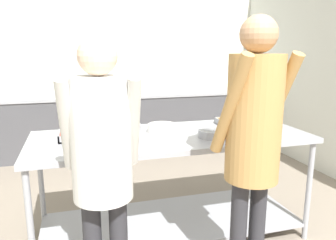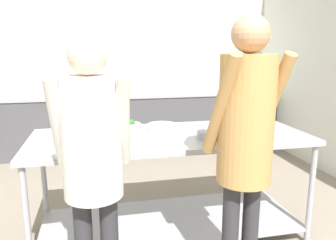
# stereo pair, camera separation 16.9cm
# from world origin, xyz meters

# --- Properties ---
(wall_rear) EXTENTS (4.38, 0.06, 2.65)m
(wall_rear) POSITION_xyz_m (0.00, 4.37, 1.32)
(wall_rear) COLOR silver
(wall_rear) RESTS_ON ground_plane
(back_counter) EXTENTS (4.22, 0.65, 0.89)m
(back_counter) POSITION_xyz_m (-0.00, 4.00, 0.45)
(back_counter) COLOR #4C4C51
(back_counter) RESTS_ON ground_plane
(serving_counter) EXTENTS (2.21, 0.86, 0.88)m
(serving_counter) POSITION_xyz_m (-0.13, 1.51, 0.59)
(serving_counter) COLOR #9EA0A8
(serving_counter) RESTS_ON ground_plane
(serving_tray_roast) EXTENTS (0.40, 0.26, 0.05)m
(serving_tray_roast) POSITION_xyz_m (-0.80, 1.61, 0.90)
(serving_tray_roast) COLOR #9EA0A8
(serving_tray_roast) RESTS_ON serving_counter
(broccoli_bowl) EXTENTS (0.22, 0.22, 0.10)m
(broccoli_bowl) POSITION_xyz_m (-0.45, 1.71, 0.91)
(broccoli_bowl) COLOR #B2B2B7
(broccoli_bowl) RESTS_ON serving_counter
(plate_stack) EXTENTS (0.25, 0.25, 0.07)m
(plate_stack) POSITION_xyz_m (-0.18, 1.59, 0.91)
(plate_stack) COLOR white
(plate_stack) RESTS_ON serving_counter
(sauce_pan) EXTENTS (0.36, 0.22, 0.06)m
(sauce_pan) POSITION_xyz_m (0.16, 1.35, 0.91)
(sauce_pan) COLOR #9EA0A8
(sauce_pan) RESTS_ON serving_counter
(serving_tray_vegetables) EXTENTS (0.37, 0.34, 0.05)m
(serving_tray_vegetables) POSITION_xyz_m (0.56, 1.63, 0.90)
(serving_tray_vegetables) COLOR #9EA0A8
(serving_tray_vegetables) RESTS_ON serving_counter
(guest_serving_left) EXTENTS (0.44, 0.34, 1.63)m
(guest_serving_left) POSITION_xyz_m (-0.74, 0.81, 1.01)
(guest_serving_left) COLOR #2D2D33
(guest_serving_left) RESTS_ON ground_plane
(guest_serving_right) EXTENTS (0.45, 0.38, 1.74)m
(guest_serving_right) POSITION_xyz_m (0.12, 0.69, 1.09)
(guest_serving_right) COLOR #2D2D33
(guest_serving_right) RESTS_ON ground_plane
(water_bottle) EXTENTS (0.07, 0.07, 0.31)m
(water_bottle) POSITION_xyz_m (-1.06, 3.98, 1.03)
(water_bottle) COLOR silver
(water_bottle) RESTS_ON back_counter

